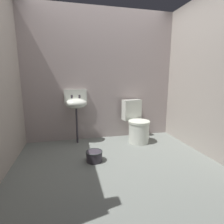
# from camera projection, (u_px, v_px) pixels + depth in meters

# --- Properties ---
(ground_plane) EXTENTS (3.29, 2.71, 0.08)m
(ground_plane) POSITION_uv_depth(u_px,v_px,m) (117.00, 166.00, 2.52)
(ground_plane) COLOR slate
(wall_back) EXTENTS (3.29, 0.10, 2.48)m
(wall_back) POSITION_uv_depth(u_px,v_px,m) (101.00, 76.00, 3.42)
(wall_back) COLOR #A69794
(wall_back) RESTS_ON ground
(wall_right) EXTENTS (0.10, 2.51, 2.48)m
(wall_right) POSITION_uv_depth(u_px,v_px,m) (209.00, 76.00, 2.71)
(wall_right) COLOR #A69C93
(wall_right) RESTS_ON ground
(toilet_near_wall) EXTENTS (0.47, 0.64, 0.78)m
(toilet_near_wall) POSITION_uv_depth(u_px,v_px,m) (137.00, 125.00, 3.36)
(toilet_near_wall) COLOR silver
(toilet_near_wall) RESTS_ON ground
(sink) EXTENTS (0.42, 0.35, 0.99)m
(sink) POSITION_uv_depth(u_px,v_px,m) (76.00, 103.00, 3.20)
(sink) COLOR #363039
(sink) RESTS_ON ground
(bucket) EXTENTS (0.25, 0.25, 0.16)m
(bucket) POSITION_uv_depth(u_px,v_px,m) (94.00, 156.00, 2.57)
(bucket) COLOR #363039
(bucket) RESTS_ON ground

